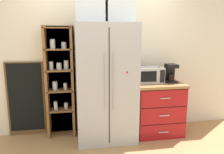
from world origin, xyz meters
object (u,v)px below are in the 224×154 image
object	(u,v)px
coffee_maker	(171,73)
microwave	(149,75)
refrigerator	(106,83)
chalkboard_menu	(26,99)
bottle_clear	(159,76)
mug_cream	(157,79)

from	to	relation	value
coffee_maker	microwave	bearing A→B (deg)	173.40
refrigerator	chalkboard_menu	size ratio (longest dim) A/B	1.48
coffee_maker	bottle_clear	distance (m)	0.23
refrigerator	microwave	world-z (taller)	refrigerator
refrigerator	mug_cream	world-z (taller)	refrigerator
bottle_clear	chalkboard_menu	distance (m)	2.23
chalkboard_menu	coffee_maker	bearing A→B (deg)	-6.66
microwave	chalkboard_menu	xyz separation A→B (m)	(-2.03, 0.24, -0.39)
coffee_maker	mug_cream	bearing A→B (deg)	171.39
refrigerator	microwave	size ratio (longest dim) A/B	4.17
coffee_maker	mug_cream	world-z (taller)	coffee_maker
microwave	mug_cream	xyz separation A→B (m)	(0.15, -0.01, -0.08)
coffee_maker	chalkboard_menu	size ratio (longest dim) A/B	0.25
microwave	bottle_clear	distance (m)	0.16
mug_cream	chalkboard_menu	distance (m)	2.21
bottle_clear	chalkboard_menu	xyz separation A→B (m)	(-2.18, 0.32, -0.37)
mug_cream	chalkboard_menu	bearing A→B (deg)	173.54
microwave	bottle_clear	size ratio (longest dim) A/B	1.64
coffee_maker	chalkboard_menu	distance (m)	2.45
refrigerator	coffee_maker	distance (m)	1.11
microwave	chalkboard_menu	distance (m)	2.08
refrigerator	mug_cream	bearing A→B (deg)	5.09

